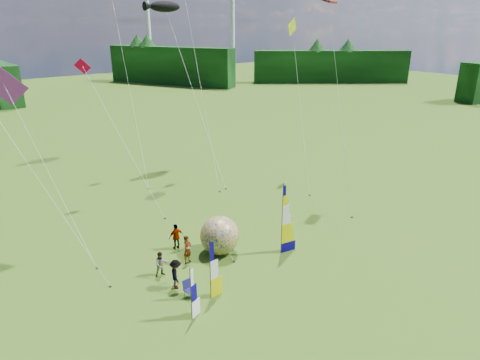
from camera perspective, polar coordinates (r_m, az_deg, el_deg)
ground at (r=26.11m, az=7.46°, el=-13.33°), size 220.00×220.00×0.00m
treeline_ring at (r=24.13m, az=7.89°, el=-5.40°), size 210.00×210.00×8.00m
turbine_left at (r=139.39m, az=-0.98°, el=20.70°), size 8.00×1.20×30.00m
turbine_right at (r=131.65m, az=-12.18°, el=20.29°), size 8.00×1.20×30.00m
feather_banner_main at (r=27.73m, az=5.63°, el=-5.40°), size 1.29×0.35×4.79m
side_banner_left at (r=23.68m, az=-3.99°, el=-12.03°), size 0.98×0.13×3.49m
side_banner_far at (r=22.43m, az=-6.54°, el=-15.04°), size 0.87×0.38×2.95m
bol_inflatable at (r=28.20m, az=-2.74°, el=-7.39°), size 3.18×3.18×2.57m
spectator_a at (r=27.44m, az=-7.02°, el=-9.18°), size 0.81×0.69×1.89m
spectator_b at (r=26.49m, az=-10.48°, el=-10.95°), size 0.82×0.51×1.58m
spectator_c at (r=25.21m, az=-8.55°, el=-12.31°), size 0.83×1.23×1.79m
spectator_d at (r=29.14m, az=-8.49°, el=-7.47°), size 1.10×0.54×1.81m
camp_chair at (r=24.58m, az=-6.74°, el=-14.25°), size 0.61×0.61×1.01m
kite_whale at (r=41.75m, az=-6.20°, el=12.52°), size 4.82×14.90×17.51m
kite_rainbow_delta at (r=28.56m, az=-24.22°, el=2.41°), size 9.78×12.41×12.94m
kite_parafoil at (r=34.43m, az=13.36°, el=10.66°), size 7.69×10.35×17.80m
small_kite_red at (r=34.96m, az=-15.41°, el=5.83°), size 6.89×11.18×12.10m
small_kite_orange at (r=40.09m, az=-5.26°, el=13.03°), size 5.72×11.25×18.62m
small_kite_yellow at (r=39.43m, az=8.14°, el=10.34°), size 9.05×10.90×15.30m
small_kite_pink at (r=25.53m, az=-25.26°, el=0.98°), size 8.03×9.05×13.57m
small_kite_green at (r=41.80m, az=-14.67°, el=12.84°), size 6.30×11.31×18.73m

